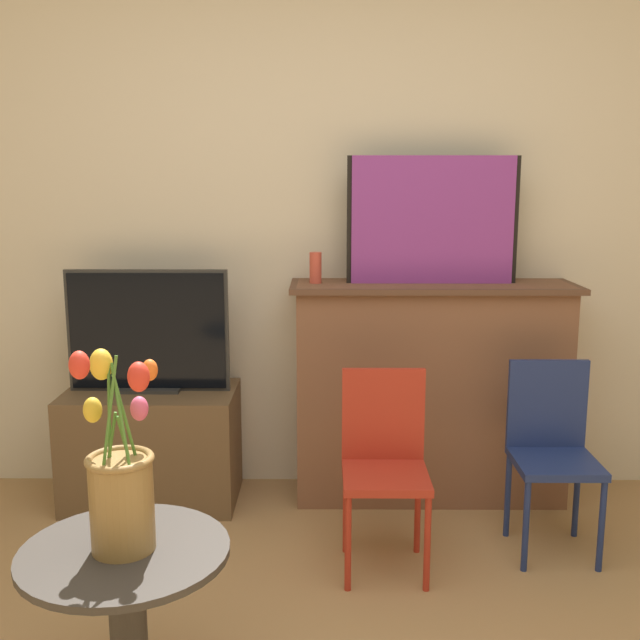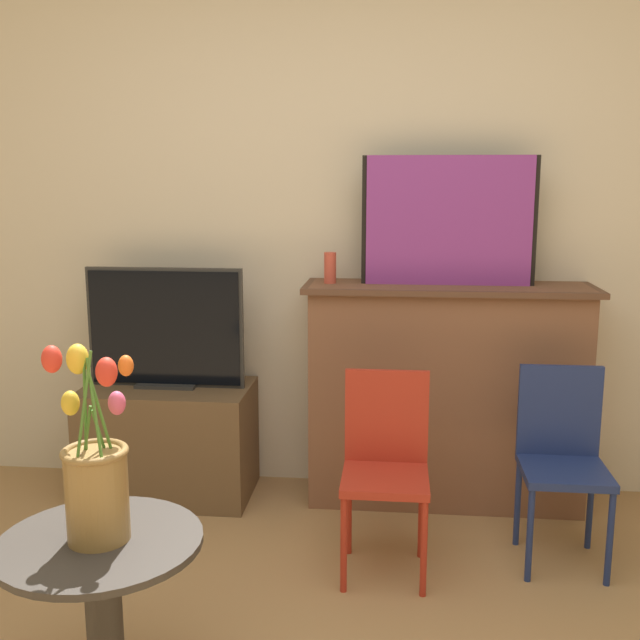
{
  "view_description": "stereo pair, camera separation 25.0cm",
  "coord_description": "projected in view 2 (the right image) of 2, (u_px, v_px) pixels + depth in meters",
  "views": [
    {
      "loc": [
        -0.02,
        -1.37,
        1.46
      ],
      "look_at": [
        -0.04,
        1.25,
        0.96
      ],
      "focal_mm": 42.0,
      "sensor_mm": 36.0,
      "label": 1
    },
    {
      "loc": [
        0.23,
        -1.35,
        1.46
      ],
      "look_at": [
        -0.04,
        1.25,
        0.96
      ],
      "focal_mm": 42.0,
      "sensor_mm": 36.0,
      "label": 2
    }
  ],
  "objects": [
    {
      "name": "painting",
      "position": [
        449.0,
        221.0,
        3.23
      ],
      "size": [
        0.75,
        0.03,
        0.56
      ],
      "color": "black",
      "rests_on": "fireplace_mantel"
    },
    {
      "name": "chair_blue",
      "position": [
        562.0,
        452.0,
        2.85
      ],
      "size": [
        0.32,
        0.32,
        0.75
      ],
      "color": "navy",
      "rests_on": "ground"
    },
    {
      "name": "fireplace_mantel",
      "position": [
        445.0,
        392.0,
        3.36
      ],
      "size": [
        1.26,
        0.38,
        1.0
      ],
      "color": "brown",
      "rests_on": "ground"
    },
    {
      "name": "tv_stand",
      "position": [
        169.0,
        441.0,
        3.47
      ],
      "size": [
        0.76,
        0.44,
        0.52
      ],
      "color": "brown",
      "rests_on": "ground"
    },
    {
      "name": "vase_tulips",
      "position": [
        96.0,
        477.0,
        1.94
      ],
      "size": [
        0.2,
        0.22,
        0.54
      ],
      "color": "olive",
      "rests_on": "side_table"
    },
    {
      "name": "wall_back",
      "position": [
        348.0,
        202.0,
        3.45
      ],
      "size": [
        8.0,
        0.06,
        2.7
      ],
      "color": "beige",
      "rests_on": "ground"
    },
    {
      "name": "tv_monitor",
      "position": [
        165.0,
        329.0,
        3.37
      ],
      "size": [
        0.71,
        0.12,
        0.55
      ],
      "color": "#2D2D2D",
      "rests_on": "tv_stand"
    },
    {
      "name": "mantel_candle",
      "position": [
        330.0,
        268.0,
        3.31
      ],
      "size": [
        0.05,
        0.05,
        0.14
      ],
      "color": "#CC4C3D",
      "rests_on": "fireplace_mantel"
    },
    {
      "name": "chair_red",
      "position": [
        386.0,
        459.0,
        2.78
      ],
      "size": [
        0.32,
        0.32,
        0.75
      ],
      "color": "#B22D1E",
      "rests_on": "ground"
    },
    {
      "name": "side_table",
      "position": [
        103.0,
        602.0,
        2.0
      ],
      "size": [
        0.54,
        0.54,
        0.52
      ],
      "color": "#332D28",
      "rests_on": "ground"
    }
  ]
}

